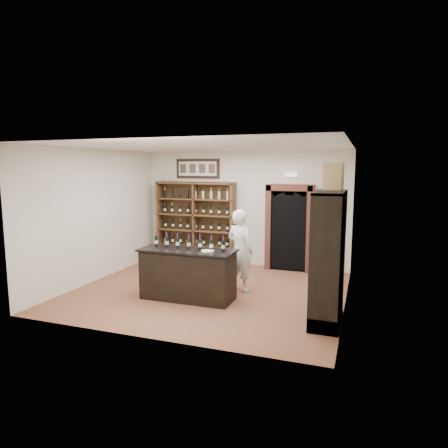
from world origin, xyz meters
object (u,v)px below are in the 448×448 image
Objects in this scene: counter_bottle_0 at (156,241)px; shopkeeper at (240,250)px; wine_crate at (333,176)px; tasting_counter at (188,274)px; side_cabinet at (329,278)px; wine_shelf at (196,222)px.

shopkeeper reaches higher than counter_bottle_0.
wine_crate is (1.89, -0.76, 1.57)m from shopkeeper.
wine_crate reaches higher than tasting_counter.
tasting_counter is 4.07× the size of wine_crate.
wine_shelf is at bearing 139.79° from side_cabinet.
shopkeeper is 2.57m from wine_crate.
counter_bottle_0 is 1.74m from shopkeeper.
wine_shelf is at bearing 97.51° from counter_bottle_0.
wine_shelf is 2.83m from shopkeeper.
counter_bottle_0 is at bearing -82.49° from wine_shelf.
wine_shelf is at bearing 160.18° from wine_crate.
shopkeeper is (-1.92, 1.16, 0.11)m from side_cabinet.
side_cabinet reaches higher than tasting_counter.
counter_bottle_0 reaches higher than tasting_counter.
side_cabinet is at bearing -5.83° from counter_bottle_0.
wine_crate is at bearing 2.13° from tasting_counter.
counter_bottle_0 is at bearing 48.78° from shopkeeper.
counter_bottle_0 is (-0.72, 0.05, 0.61)m from tasting_counter.
wine_shelf is at bearing 110.56° from tasting_counter.
wine_shelf and side_cabinet have the same top height.
side_cabinet is at bearing -6.28° from tasting_counter.
wine_shelf is 7.33× the size of counter_bottle_0.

